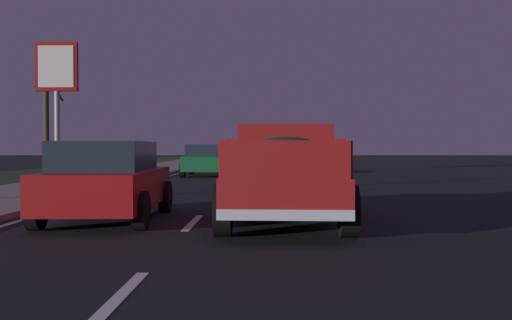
# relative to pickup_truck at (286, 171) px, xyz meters

# --- Properties ---
(ground) EXTENTS (144.00, 144.00, 0.00)m
(ground) POSITION_rel_pickup_truck_xyz_m (16.88, 1.75, -0.98)
(ground) COLOR black
(sidewalk_shoulder) EXTENTS (108.00, 4.00, 0.12)m
(sidewalk_shoulder) POSITION_rel_pickup_truck_xyz_m (16.88, 7.45, -0.92)
(sidewalk_shoulder) COLOR gray
(sidewalk_shoulder) RESTS_ON ground
(grass_verge) EXTENTS (108.00, 6.00, 0.01)m
(grass_verge) POSITION_rel_pickup_truck_xyz_m (16.88, 12.45, -0.98)
(grass_verge) COLOR #1E3819
(grass_verge) RESTS_ON ground
(lane_markings) EXTENTS (108.00, 3.54, 0.01)m
(lane_markings) POSITION_rel_pickup_truck_xyz_m (18.74, 4.30, -0.98)
(lane_markings) COLOR silver
(lane_markings) RESTS_ON ground
(pickup_truck) EXTENTS (5.48, 2.38, 1.87)m
(pickup_truck) POSITION_rel_pickup_truck_xyz_m (0.00, 0.00, 0.00)
(pickup_truck) COLOR maroon
(pickup_truck) RESTS_ON ground
(sedan_red) EXTENTS (4.45, 2.11, 1.54)m
(sedan_red) POSITION_rel_pickup_truck_xyz_m (0.25, 3.46, -0.20)
(sedan_red) COLOR maroon
(sedan_red) RESTS_ON ground
(sedan_white) EXTENTS (4.42, 2.05, 1.54)m
(sedan_white) POSITION_rel_pickup_truck_xyz_m (27.83, 3.50, -0.20)
(sedan_white) COLOR silver
(sedan_white) RESTS_ON ground
(sedan_green) EXTENTS (4.43, 2.07, 1.54)m
(sedan_green) POSITION_rel_pickup_truck_xyz_m (18.22, 3.43, -0.20)
(sedan_green) COLOR #14592D
(sedan_green) RESTS_ON ground
(gas_price_sign) EXTENTS (0.27, 1.90, 6.14)m
(gas_price_sign) POSITION_rel_pickup_truck_xyz_m (15.86, 9.89, 3.59)
(gas_price_sign) COLOR #99999E
(gas_price_sign) RESTS_ON ground
(bare_tree_far) EXTENTS (1.95, 1.20, 5.44)m
(bare_tree_far) POSITION_rel_pickup_truck_xyz_m (18.49, 11.35, 1.86)
(bare_tree_far) COLOR #423323
(bare_tree_far) RESTS_ON ground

